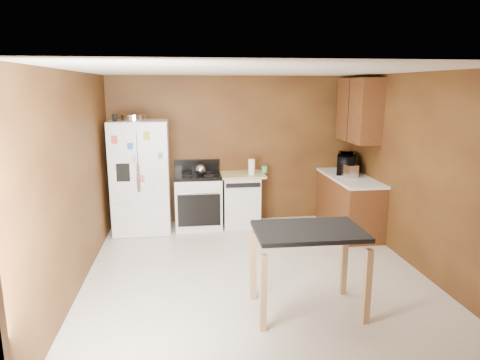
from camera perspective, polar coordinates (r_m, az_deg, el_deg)
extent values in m
plane|color=white|center=(5.59, 1.94, -12.17)|extent=(4.50, 4.50, 0.00)
plane|color=white|center=(5.09, 2.15, 14.37)|extent=(4.50, 4.50, 0.00)
plane|color=brown|center=(7.39, -0.83, 4.04)|extent=(4.20, 0.00, 4.20)
plane|color=brown|center=(3.08, 8.97, -8.16)|extent=(4.20, 0.00, 4.20)
plane|color=brown|center=(5.28, -21.06, -0.18)|extent=(0.00, 4.50, 4.50)
plane|color=brown|center=(5.91, 22.55, 0.97)|extent=(0.00, 4.50, 4.50)
cylinder|color=silver|center=(6.94, -13.99, 8.10)|extent=(0.38, 0.38, 0.10)
cylinder|color=black|center=(6.86, -16.36, 7.98)|extent=(0.07, 0.07, 0.11)
sphere|color=silver|center=(7.03, -5.29, 1.37)|extent=(0.17, 0.17, 0.17)
cylinder|color=white|center=(7.07, 1.56, 1.75)|extent=(0.14, 0.14, 0.26)
cylinder|color=#42AC66|center=(7.26, 3.27, 1.42)|extent=(0.12, 0.12, 0.11)
cube|color=silver|center=(7.08, 14.37, 1.23)|extent=(0.22, 0.30, 0.20)
imported|color=black|center=(7.37, 14.02, 2.07)|extent=(0.55, 0.64, 0.30)
cube|color=white|center=(7.07, -13.03, 0.46)|extent=(0.90, 0.75, 1.80)
cube|color=white|center=(6.67, -15.38, 2.07)|extent=(0.43, 0.02, 1.20)
cube|color=white|center=(6.62, -11.52, 2.20)|extent=(0.43, 0.02, 1.20)
cube|color=white|center=(6.85, -13.08, -5.29)|extent=(0.88, 0.02, 0.54)
cube|color=black|center=(6.69, -15.33, 0.97)|extent=(0.20, 0.01, 0.28)
cylinder|color=silver|center=(6.62, -13.62, 2.26)|extent=(0.02, 0.02, 0.90)
cylinder|color=silver|center=(6.61, -13.36, 2.27)|extent=(0.02, 0.02, 0.90)
cube|color=#E14B35|center=(6.61, -16.41, 5.17)|extent=(0.09, 0.00, 0.12)
cube|color=blue|center=(6.59, -14.47, 4.38)|extent=(0.08, 0.00, 0.10)
cube|color=yellow|center=(6.54, -12.35, 5.76)|extent=(0.10, 0.00, 0.13)
cube|color=#43BD7D|center=(6.57, -10.58, 3.22)|extent=(0.07, 0.00, 0.09)
cube|color=#E66966|center=(6.66, -12.95, 0.16)|extent=(0.08, 0.00, 0.11)
cube|color=white|center=(6.67, -10.75, -1.04)|extent=(0.09, 0.00, 0.10)
cube|color=#98D3E5|center=(6.61, -13.94, 2.68)|extent=(0.07, 0.00, 0.07)
cube|color=white|center=(7.20, -5.58, -2.96)|extent=(0.76, 0.65, 0.85)
cube|color=black|center=(7.09, -5.66, 0.55)|extent=(0.76, 0.65, 0.05)
cube|color=black|center=(7.35, -5.75, 1.96)|extent=(0.76, 0.06, 0.20)
cube|color=black|center=(6.89, -5.47, -4.06)|extent=(0.68, 0.02, 0.52)
cylinder|color=silver|center=(6.80, -5.52, -1.73)|extent=(0.62, 0.02, 0.02)
cylinder|color=black|center=(7.24, -7.13, 1.00)|extent=(0.17, 0.17, 0.02)
cylinder|color=black|center=(7.25, -4.28, 1.08)|extent=(0.17, 0.17, 0.02)
cylinder|color=black|center=(6.93, -7.11, 0.48)|extent=(0.17, 0.17, 0.02)
cylinder|color=black|center=(6.94, -4.13, 0.56)|extent=(0.17, 0.17, 0.02)
cube|color=white|center=(7.28, 0.09, -2.73)|extent=(0.60, 0.60, 0.85)
cube|color=black|center=(6.90, 0.43, -0.71)|extent=(0.56, 0.02, 0.07)
cube|color=tan|center=(7.18, 0.09, 0.71)|extent=(0.78, 0.62, 0.04)
cube|color=brown|center=(7.24, 14.28, -3.17)|extent=(0.60, 1.55, 0.86)
cube|color=white|center=(7.13, 14.47, 0.32)|extent=(0.63, 1.58, 0.04)
cube|color=brown|center=(7.13, 15.58, 8.95)|extent=(0.35, 1.05, 1.00)
cube|color=black|center=(7.07, 14.23, 8.99)|extent=(0.01, 0.01, 1.00)
cube|color=black|center=(4.44, 9.15, -6.72)|extent=(1.10, 0.74, 0.05)
cube|color=#A97E52|center=(4.80, 1.78, -11.34)|extent=(0.06, 0.06, 0.78)
cube|color=#A97E52|center=(5.05, 13.72, -10.45)|extent=(0.06, 0.06, 0.78)
cube|color=#A97E52|center=(4.23, 3.13, -14.79)|extent=(0.06, 0.06, 0.78)
cube|color=#A97E52|center=(4.52, 16.62, -13.49)|extent=(0.06, 0.06, 0.78)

